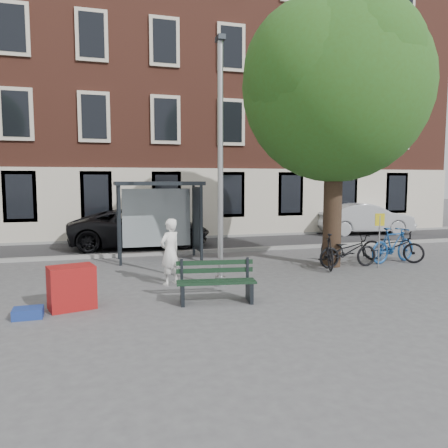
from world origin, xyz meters
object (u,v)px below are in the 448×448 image
bus_shelter (170,202)px  bike_a (348,251)px  bench (216,284)px  car_dark (140,228)px  red_stand (72,287)px  notice_sign (379,230)px  painter (170,252)px  bike_d (327,250)px  bike_b (393,245)px  lamppost (220,175)px  bike_c (393,246)px  car_silver (365,219)px

bus_shelter → bike_a: size_ratio=1.48×
bench → car_dark: size_ratio=0.32×
red_stand → notice_sign: (8.76, 1.93, 0.71)m
painter → bench: painter is taller
painter → bike_d: (4.92, 0.80, -0.30)m
painter → bike_a: bearing=153.3°
bus_shelter → bike_b: 7.44m
lamppost → bus_shelter: 4.24m
bus_shelter → bike_a: 5.96m
car_dark → notice_sign: (6.61, -6.24, 0.39)m
painter → bike_b: 7.49m
bike_c → car_silver: 7.51m
bike_d → bike_a: bearing=-169.5°
bike_a → bike_d: bike_d is taller
bike_d → car_silver: (6.02, 7.03, 0.22)m
car_silver → bike_d: bearing=146.0°
bike_b → bike_c: bearing=-46.4°
bike_a → car_dark: size_ratio=0.35×
lamppost → bike_b: 6.76m
bus_shelter → bike_d: size_ratio=1.56×
lamppost → red_stand: size_ratio=6.79×
car_silver → lamppost: bearing=137.1°
bus_shelter → bike_d: 5.35m
bus_shelter → painter: bus_shelter is taller
painter → lamppost: bearing=124.4°
bike_b → car_silver: bearing=-39.7°
bike_b → bike_c: bike_b is taller
painter → bike_a: (5.59, 0.71, -0.34)m
lamppost → bike_d: (3.72, 1.28, -2.24)m
bus_shelter → bike_d: bearing=-33.2°
painter → bike_c: (7.53, 1.15, -0.34)m
bike_c → bike_a: bearing=146.3°
bike_a → bike_c: size_ratio=1.00×
bike_b → red_stand: 10.04m
bike_b → car_silver: size_ratio=0.41×
bike_d → car_dark: 7.73m
bench → red_stand: red_stand is taller
bike_c → notice_sign: notice_sign is taller
notice_sign → bike_d: bearing=-178.8°
bike_b → bus_shelter: bearing=56.4°
painter → bike_c: painter is taller
car_silver → red_stand: car_silver is taller
lamppost → bus_shelter: lamppost is taller
bike_c → red_stand: bearing=148.7°
car_dark → bench: bearing=-171.9°
bike_c → bike_b: bearing=-170.5°
lamppost → red_stand: (-3.50, -1.05, -2.33)m
lamppost → bench: 2.80m
lamppost → notice_sign: (5.26, 0.88, -1.63)m
notice_sign → car_silver: bearing=74.7°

